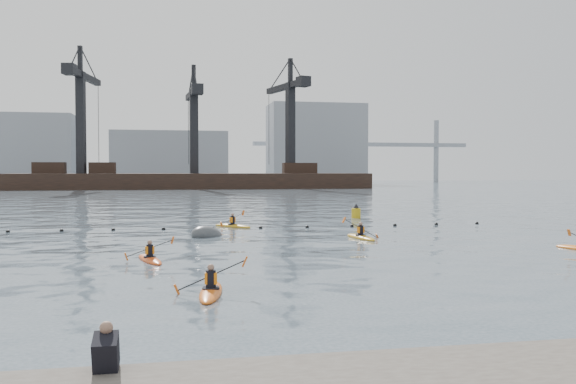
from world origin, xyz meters
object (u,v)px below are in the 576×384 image
Objects in this scene: kayaker_0 at (211,291)px; kayaker_3 at (361,237)px; nav_buoy at (356,213)px; kayaker_5 at (233,225)px; kayaker_2 at (150,258)px; mooring_buoy at (207,236)px.

kayaker_3 reaches higher than kayaker_0.
nav_buoy is (12.79, 26.92, 0.29)m from kayaker_0.
kayaker_2 is at bearing -148.28° from kayaker_5.
nav_buoy is at bearing 65.19° from kayaker_3.
kayaker_3 is 8.48m from mooring_buoy.
nav_buoy is (10.06, 5.60, 0.29)m from kayaker_5.
kayaker_2 is (-2.01, 7.11, -0.01)m from kayaker_0.
kayaker_0 is 1.13× the size of kayaker_5.
nav_buoy reaches higher than kayaker_0.
kayaker_0 is at bearing -132.18° from kayaker_3.
kayaker_0 is 1.01× the size of kayaker_3.
kayaker_0 is 1.43× the size of mooring_buoy.
kayaker_0 is 16.03m from mooring_buoy.
mooring_buoy is (2.81, 8.89, -0.09)m from kayaker_2.
nav_buoy is (11.99, 10.91, 0.39)m from mooring_buoy.
mooring_buoy is (-1.93, -5.31, -0.10)m from kayaker_5.
kayaker_5 is 2.21× the size of nav_buoy.
kayaker_5 is at bearing 70.02° from mooring_buoy.
kayaker_3 is at bearing -106.17° from nav_buoy.
mooring_buoy is 16.22m from nav_buoy.
kayaker_5 is 11.52m from nav_buoy.
kayaker_0 is at bearing -92.85° from mooring_buoy.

